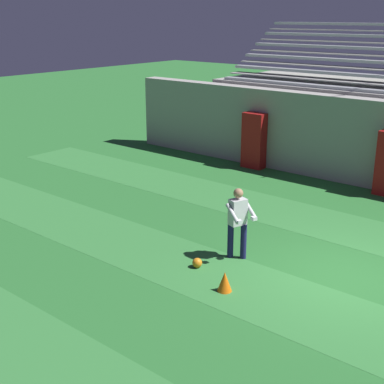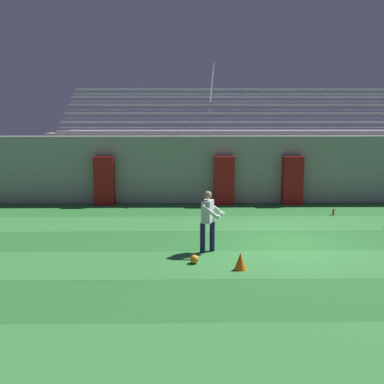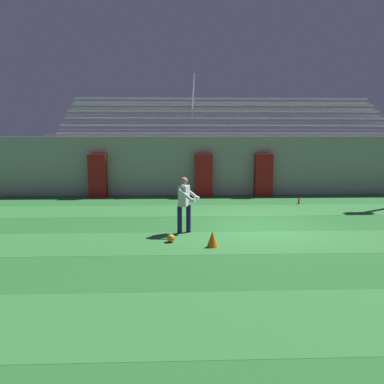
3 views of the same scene
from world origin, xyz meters
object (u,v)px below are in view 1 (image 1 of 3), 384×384
Objects in this scene: padding_pillar_far_left at (254,141)px; soccer_ball at (197,263)px; traffic_cone at (225,282)px; goalkeeper at (238,219)px.

padding_pillar_far_left reaches higher than soccer_ball.
traffic_cone is at bearing -23.20° from soccer_ball.
padding_pillar_far_left is at bearing 119.86° from traffic_cone.
padding_pillar_far_left reaches higher than goalkeeper.
goalkeeper is 7.59× the size of soccer_ball.
traffic_cone is at bearing -60.14° from padding_pillar_far_left.
soccer_ball is 1.19m from traffic_cone.
soccer_ball is (-0.39, -0.97, -0.84)m from goalkeeper.
soccer_ball is at bearing 156.80° from traffic_cone.
goalkeeper reaches higher than traffic_cone.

